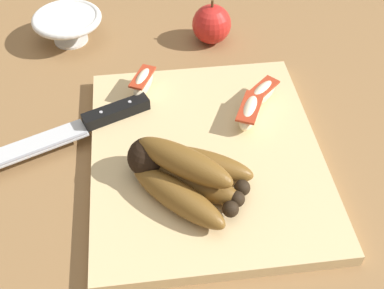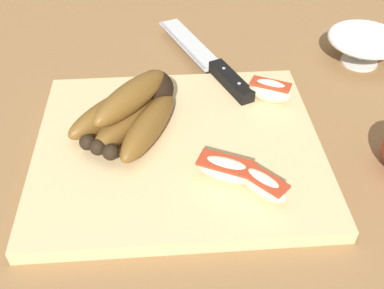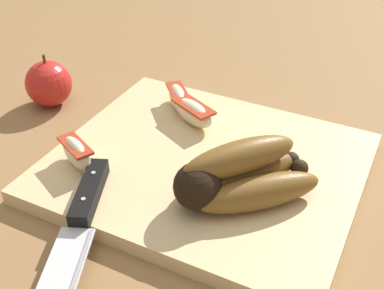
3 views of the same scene
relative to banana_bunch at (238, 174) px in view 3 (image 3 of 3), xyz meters
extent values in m
plane|color=olive|center=(-0.05, 0.05, -0.05)|extent=(6.00, 6.00, 0.00)
cube|color=#DBBC84|center=(-0.06, 0.04, -0.04)|extent=(0.37, 0.31, 0.02)
sphere|color=black|center=(-0.03, -0.04, 0.00)|extent=(0.05, 0.05, 0.05)
ellipsoid|color=brown|center=(0.03, -0.01, -0.01)|extent=(0.13, 0.13, 0.04)
sphere|color=black|center=(0.06, 0.05, -0.01)|extent=(0.02, 0.02, 0.02)
ellipsoid|color=brown|center=(0.00, 0.01, -0.01)|extent=(0.11, 0.14, 0.04)
sphere|color=black|center=(0.04, 0.06, -0.01)|extent=(0.02, 0.02, 0.02)
ellipsoid|color=brown|center=(-0.02, 0.02, -0.01)|extent=(0.09, 0.14, 0.04)
sphere|color=black|center=(0.03, 0.07, -0.01)|extent=(0.02, 0.02, 0.02)
ellipsoid|color=brown|center=(0.00, 0.00, 0.02)|extent=(0.11, 0.13, 0.04)
cube|color=black|center=(-0.14, -0.08, -0.02)|extent=(0.06, 0.10, 0.02)
cylinder|color=#B2B2B7|center=(-0.15, -0.06, -0.01)|extent=(0.01, 0.01, 0.00)
cylinder|color=#B2B2B7|center=(-0.13, -0.10, -0.01)|extent=(0.01, 0.01, 0.00)
ellipsoid|color=beige|center=(-0.19, -0.04, -0.01)|extent=(0.06, 0.05, 0.04)
cube|color=#B2381E|center=(-0.19, -0.04, 0.00)|extent=(0.06, 0.04, 0.00)
ellipsoid|color=beige|center=(-0.15, 0.13, -0.01)|extent=(0.06, 0.06, 0.03)
cube|color=#B2381E|center=(-0.15, 0.13, 0.00)|extent=(0.06, 0.06, 0.00)
ellipsoid|color=beige|center=(-0.11, 0.11, -0.01)|extent=(0.08, 0.05, 0.03)
cube|color=#B2381E|center=(-0.11, 0.11, 0.00)|extent=(0.07, 0.05, 0.00)
sphere|color=red|center=(-0.34, 0.09, -0.01)|extent=(0.07, 0.07, 0.07)
cylinder|color=#4C3319|center=(-0.34, 0.09, 0.03)|extent=(0.00, 0.00, 0.01)
camera|label=1|loc=(0.38, -0.04, 0.46)|focal=44.58mm
camera|label=2|loc=(-0.04, 0.47, 0.36)|focal=41.64mm
camera|label=3|loc=(0.15, -0.41, 0.34)|focal=46.65mm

